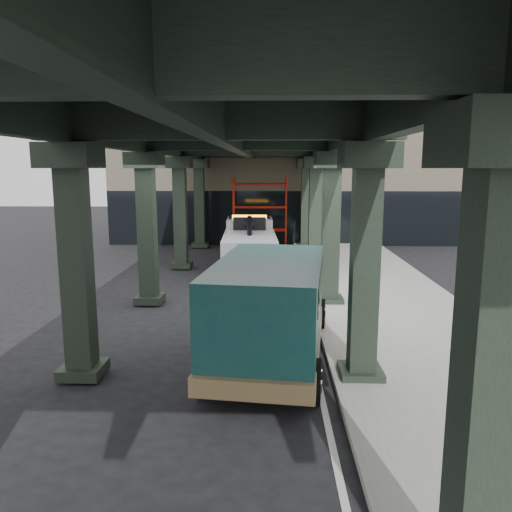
# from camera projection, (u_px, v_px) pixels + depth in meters

# --- Properties ---
(ground) EXTENTS (90.00, 90.00, 0.00)m
(ground) POSITION_uv_depth(u_px,v_px,m) (248.00, 323.00, 14.70)
(ground) COLOR black
(ground) RESTS_ON ground
(sidewalk) EXTENTS (5.00, 40.00, 0.15)m
(sidewalk) POSITION_uv_depth(u_px,v_px,m) (386.00, 304.00, 16.52)
(sidewalk) COLOR gray
(sidewalk) RESTS_ON ground
(lane_stripe) EXTENTS (0.12, 38.00, 0.01)m
(lane_stripe) POSITION_uv_depth(u_px,v_px,m) (302.00, 305.00, 16.62)
(lane_stripe) COLOR silver
(lane_stripe) RESTS_ON ground
(viaduct) EXTENTS (7.40, 32.00, 6.40)m
(viaduct) POSITION_uv_depth(u_px,v_px,m) (238.00, 137.00, 15.74)
(viaduct) COLOR black
(viaduct) RESTS_ON ground
(building) EXTENTS (22.00, 10.00, 8.00)m
(building) POSITION_uv_depth(u_px,v_px,m) (291.00, 176.00, 33.63)
(building) COLOR #C6B793
(building) RESTS_ON ground
(scaffolding) EXTENTS (3.08, 0.88, 4.00)m
(scaffolding) POSITION_uv_depth(u_px,v_px,m) (260.00, 210.00, 28.75)
(scaffolding) COLOR red
(scaffolding) RESTS_ON ground
(tow_truck) EXTENTS (2.51, 7.61, 2.47)m
(tow_truck) POSITION_uv_depth(u_px,v_px,m) (250.00, 245.00, 21.85)
(tow_truck) COLOR black
(tow_truck) RESTS_ON ground
(towed_van) EXTENTS (3.07, 6.36, 2.49)m
(towed_van) POSITION_uv_depth(u_px,v_px,m) (271.00, 307.00, 11.53)
(towed_van) COLOR #12413F
(towed_van) RESTS_ON ground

